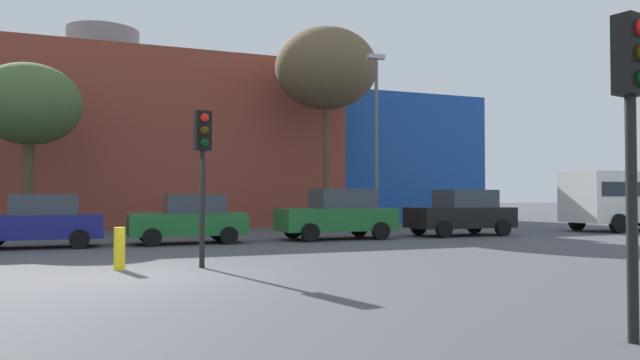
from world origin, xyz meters
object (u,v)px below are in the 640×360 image
(traffic_light_near_right, at_px, (632,101))
(traffic_light_island, at_px, (203,152))
(parked_car_4, at_px, (338,214))
(parked_car_2, at_px, (39,221))
(parked_car_5, at_px, (461,213))
(bare_tree_1, at_px, (326,69))
(white_bus, at_px, (632,196))
(bare_tree_0, at_px, (29,105))
(street_lamp, at_px, (376,131))
(bollard_yellow_0, at_px, (120,249))
(parked_car_3, at_px, (189,219))

(traffic_light_near_right, relative_size, traffic_light_island, 1.03)
(parked_car_4, bearing_deg, traffic_light_island, 47.95)
(parked_car_4, bearing_deg, parked_car_2, 0.00)
(parked_car_5, bearing_deg, bare_tree_1, -62.35)
(parked_car_2, xyz_separation_m, white_bus, (25.17, -0.02, 0.78))
(bare_tree_0, distance_m, bare_tree_1, 13.40)
(parked_car_5, bearing_deg, white_bus, 179.90)
(white_bus, bearing_deg, parked_car_4, -0.07)
(parked_car_5, distance_m, traffic_light_near_right, 17.94)
(bare_tree_0, height_order, street_lamp, street_lamp)
(parked_car_2, height_order, traffic_light_island, traffic_light_island)
(white_bus, xyz_separation_m, street_lamp, (-12.02, 2.69, 2.83))
(white_bus, distance_m, street_lamp, 12.64)
(traffic_light_island, height_order, bare_tree_1, bare_tree_1)
(parked_car_2, distance_m, bollard_yellow_0, 7.04)
(parked_car_5, relative_size, bollard_yellow_0, 4.63)
(bare_tree_1, bearing_deg, bare_tree_0, -178.65)
(bare_tree_0, xyz_separation_m, bollard_yellow_0, (2.91, -12.85, -4.84))
(bare_tree_0, distance_m, street_lamp, 14.44)
(parked_car_3, bearing_deg, street_lamp, -162.56)
(traffic_light_island, xyz_separation_m, bare_tree_0, (-4.67, 13.16, 2.68))
(parked_car_2, height_order, white_bus, white_bus)
(bare_tree_0, height_order, bare_tree_1, bare_tree_1)
(parked_car_4, height_order, traffic_light_near_right, traffic_light_near_right)
(traffic_light_near_right, bearing_deg, bare_tree_1, 154.63)
(parked_car_4, xyz_separation_m, street_lamp, (2.99, 2.67, 3.51))
(parked_car_5, height_order, bollard_yellow_0, parked_car_5)
(traffic_light_near_right, xyz_separation_m, bollard_yellow_0, (-4.96, 8.90, -2.22))
(parked_car_2, height_order, bare_tree_0, bare_tree_0)
(parked_car_2, xyz_separation_m, bare_tree_0, (-0.84, 6.13, 4.47))
(parked_car_2, bearing_deg, white_bus, 179.96)
(traffic_light_near_right, xyz_separation_m, street_lamp, (6.12, 18.29, 1.76))
(parked_car_3, distance_m, traffic_light_island, 7.29)
(parked_car_3, distance_m, traffic_light_near_right, 15.91)
(parked_car_2, bearing_deg, parked_car_4, -180.00)
(parked_car_5, xyz_separation_m, bollard_yellow_0, (-13.61, -6.72, -0.46))
(parked_car_2, relative_size, bare_tree_0, 0.55)
(parked_car_4, height_order, bollard_yellow_0, parked_car_4)
(traffic_light_near_right, bearing_deg, parked_car_4, 156.74)
(traffic_light_island, bearing_deg, parked_car_2, -158.40)
(parked_car_4, height_order, bare_tree_0, bare_tree_0)
(bare_tree_0, bearing_deg, traffic_light_near_right, -70.11)
(traffic_light_island, xyz_separation_m, bare_tree_1, (8.48, 13.47, 5.26))
(bollard_yellow_0, bearing_deg, parked_car_4, 39.71)
(parked_car_2, height_order, parked_car_3, parked_car_2)
(bare_tree_1, bearing_deg, parked_car_3, -139.91)
(parked_car_4, distance_m, traffic_light_near_right, 16.03)
(parked_car_4, relative_size, traffic_light_near_right, 1.19)
(white_bus, xyz_separation_m, bollard_yellow_0, (-23.11, -6.70, -1.15))
(parked_car_5, distance_m, bare_tree_1, 10.06)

